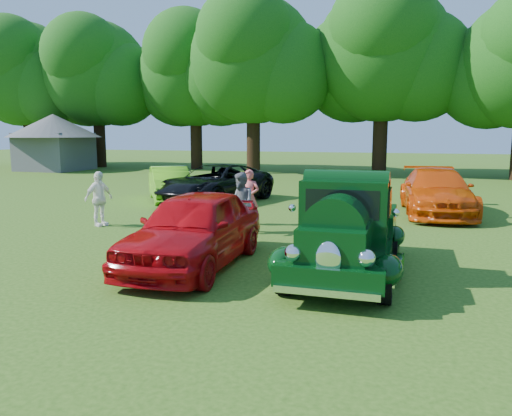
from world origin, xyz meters
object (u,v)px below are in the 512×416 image
(back_car_lime, at_px, (170,184))
(back_car_orange, at_px, (436,192))
(spectator_grey, at_px, (241,203))
(spectator_white, at_px, (99,199))
(hero_pickup, at_px, (346,233))
(red_convertible, at_px, (194,229))
(back_car_black, at_px, (216,184))
(gazebo, at_px, (54,136))
(spectator_pink, at_px, (249,197))

(back_car_lime, height_order, back_car_orange, back_car_orange)
(back_car_lime, xyz_separation_m, spectator_grey, (4.69, -5.20, 0.14))
(spectator_white, bearing_deg, back_car_lime, 22.97)
(hero_pickup, height_order, red_convertible, hero_pickup)
(red_convertible, bearing_deg, spectator_grey, 91.61)
(back_car_black, xyz_separation_m, gazebo, (-16.93, 11.96, 1.69))
(gazebo, bearing_deg, back_car_lime, -38.65)
(red_convertible, bearing_deg, spectator_pink, 92.95)
(hero_pickup, xyz_separation_m, gazebo, (-22.84, 20.18, 1.63))
(spectator_pink, distance_m, gazebo, 25.35)
(hero_pickup, xyz_separation_m, spectator_grey, (-3.08, 2.93, 0.03))
(back_car_black, relative_size, back_car_orange, 1.03)
(back_car_black, height_order, spectator_grey, spectator_grey)
(back_car_lime, bearing_deg, spectator_white, -117.37)
(back_car_black, relative_size, gazebo, 0.80)
(back_car_black, bearing_deg, spectator_grey, -46.97)
(hero_pickup, bearing_deg, red_convertible, -172.96)
(spectator_pink, height_order, spectator_grey, spectator_grey)
(spectator_white, bearing_deg, hero_pickup, -93.61)
(spectator_pink, bearing_deg, back_car_orange, 36.27)
(red_convertible, height_order, spectator_pink, spectator_pink)
(hero_pickup, distance_m, spectator_pink, 5.29)
(back_car_black, height_order, gazebo, gazebo)
(hero_pickup, relative_size, red_convertible, 1.04)
(red_convertible, height_order, back_car_black, red_convertible)
(red_convertible, bearing_deg, spectator_white, 142.70)
(hero_pickup, height_order, back_car_lime, hero_pickup)
(gazebo, bearing_deg, hero_pickup, -41.47)
(spectator_pink, xyz_separation_m, spectator_white, (-3.98, -1.41, -0.02))
(back_car_orange, bearing_deg, back_car_black, 171.64)
(hero_pickup, bearing_deg, back_car_black, 125.69)
(spectator_pink, relative_size, gazebo, 0.25)
(spectator_pink, relative_size, spectator_white, 1.02)
(red_convertible, xyz_separation_m, spectator_white, (-4.33, 3.12, 0.03))
(back_car_lime, height_order, back_car_black, back_car_black)
(back_car_lime, distance_m, spectator_pink, 6.00)
(back_car_black, relative_size, spectator_grey, 3.22)
(spectator_pink, bearing_deg, hero_pickup, -50.84)
(hero_pickup, distance_m, gazebo, 30.52)
(red_convertible, distance_m, spectator_pink, 4.55)
(back_car_orange, relative_size, spectator_grey, 3.13)
(back_car_lime, distance_m, back_car_black, 1.86)
(back_car_black, xyz_separation_m, back_car_orange, (7.80, -0.44, 0.01))
(back_car_black, xyz_separation_m, spectator_grey, (2.82, -5.29, 0.08))
(back_car_lime, height_order, spectator_pink, spectator_pink)
(back_car_lime, distance_m, gazebo, 19.38)
(red_convertible, xyz_separation_m, gazebo, (-19.94, 20.54, 1.66))
(back_car_black, distance_m, spectator_pink, 4.84)
(back_car_black, bearing_deg, gazebo, 159.71)
(back_car_orange, bearing_deg, spectator_pink, -150.09)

